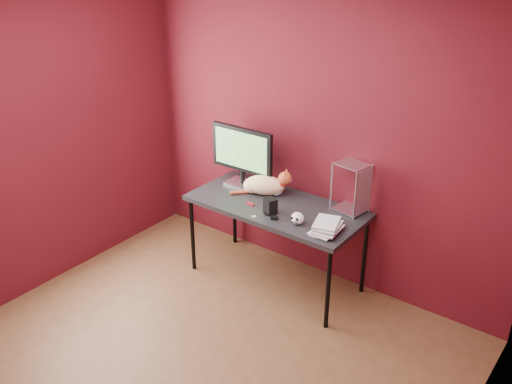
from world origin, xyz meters
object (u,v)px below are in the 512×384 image
Objects in this scene: cat at (265,185)px; skull_mug at (297,218)px; monitor at (242,154)px; book_stack at (320,171)px; desk at (276,210)px; speaker at (270,207)px.

skull_mug is at bearing -50.63° from cat.
book_stack reaches higher than monitor.
cat is (-0.20, 0.11, 0.14)m from desk.
book_stack is at bearing 7.84° from skull_mug.
speaker is at bearing -68.80° from cat.
speaker is 0.61m from book_stack.
book_stack is (0.49, -0.16, 0.53)m from desk.
desk is at bearing -50.36° from cat.
cat is at bearing -7.57° from monitor.
book_stack reaches higher than speaker.
skull_mug is 0.78× the size of speaker.
cat is 0.37m from speaker.
desk is 0.26m from cat.
cat is 4.52× the size of skull_mug.
desk is 14.57× the size of skull_mug.
cat is at bearing 151.32° from desk.
speaker is (0.25, -0.27, -0.03)m from cat.
desk is 1.55× the size of book_stack.
desk is 0.39m from skull_mug.
speaker is (0.05, -0.16, 0.11)m from desk.
book_stack reaches higher than cat.
speaker reaches higher than skull_mug.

